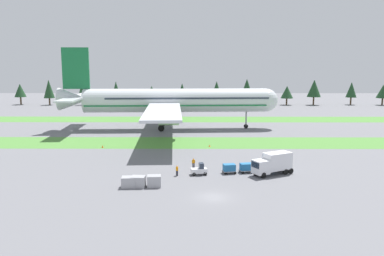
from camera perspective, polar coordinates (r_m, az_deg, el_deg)
The scene contains 18 objects.
ground_plane at distance 53.95m, azimuth 3.07°, elevation -10.02°, with size 400.00×400.00×0.00m, color slate.
grass_strip_near at distance 90.59m, azimuth 1.94°, elevation -2.14°, with size 320.00×13.67×0.01m, color #4C8438.
grass_strip_far at distance 129.38m, azimuth 1.45°, elevation 1.27°, with size 320.00×13.67×0.01m, color #4C8438.
airliner at distance 109.03m, azimuth -3.25°, elevation 4.03°, with size 60.61×74.66×22.41m.
baggage_tug at distance 64.19m, azimuth 1.08°, elevation -6.11°, with size 2.79×1.74×1.97m.
cargo_dolly_lead at distance 65.28m, azimuth 5.44°, elevation -5.80°, with size 2.43×1.87×1.55m.
cargo_dolly_second at distance 66.09m, azimuth 7.87°, elevation -5.66°, with size 2.43×1.87×1.55m.
cargo_dolly_third at distance 67.02m, azimuth 10.25°, elevation -5.51°, with size 2.43×1.87×1.55m.
cargo_dolly_fourth at distance 68.06m, azimuth 12.55°, elevation -5.36°, with size 2.43×1.87×1.55m.
catering_truck at distance 65.35m, azimuth 11.68°, elevation -5.00°, with size 7.23×5.26×3.58m.
ground_crew_marshaller at distance 68.39m, azimuth 0.22°, elevation -5.04°, with size 0.55×0.36×1.74m.
ground_crew_loader at distance 63.67m, azimuth -2.19°, elevation -6.12°, with size 0.40×0.45×1.74m.
uld_container_0 at distance 58.58m, azimuth -9.21°, elevation -7.76°, with size 2.00×1.60×1.56m, color #A3A3A8.
uld_container_1 at distance 58.46m, azimuth -7.81°, elevation -7.74°, with size 2.00×1.60×1.62m, color #A3A3A8.
uld_container_2 at distance 58.38m, azimuth -5.53°, elevation -7.69°, with size 2.00×1.60×1.68m, color #A3A3A8.
taxiway_marker_0 at distance 87.19m, azimuth -12.88°, elevation -2.63°, with size 0.44×0.44×0.55m, color orange.
taxiway_marker_1 at distance 86.15m, azimuth 2.57°, elevation -2.58°, with size 0.44×0.44×0.45m, color orange.
distant_tree_line at distance 175.68m, azimuth 3.34°, elevation 5.56°, with size 168.46×10.41×11.73m.
Camera 1 is at (-2.57, -50.91, 17.68)m, focal length 36.67 mm.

